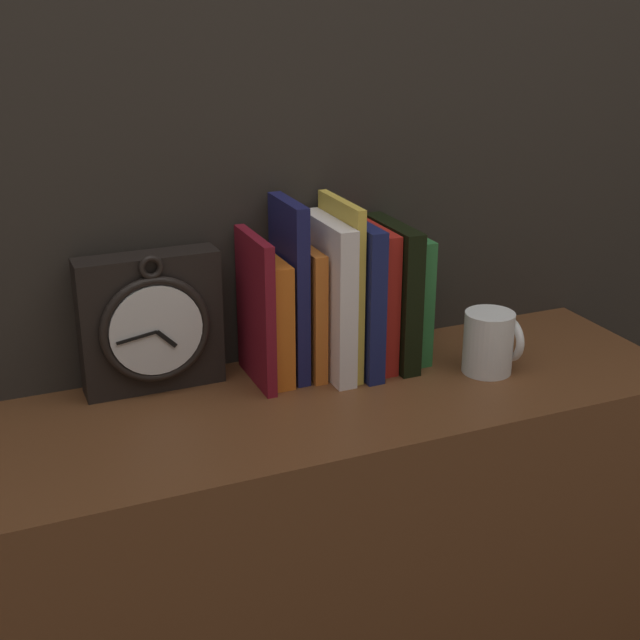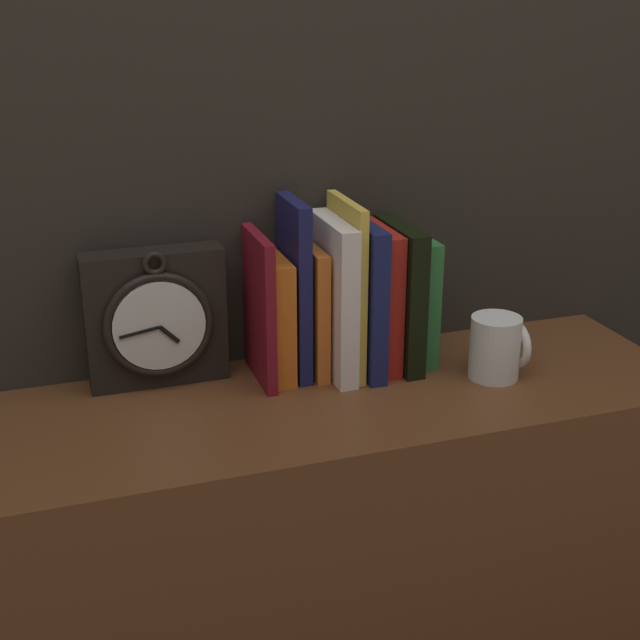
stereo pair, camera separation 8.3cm
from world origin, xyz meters
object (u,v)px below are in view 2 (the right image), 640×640
at_px(clock, 156,319).
at_px(book_slot0_maroon, 259,308).
at_px(book_slot5_yellow, 346,287).
at_px(book_slot8_black, 399,295).
at_px(book_slot4_white, 333,298).
at_px(book_slot1_orange, 274,317).
at_px(book_slot7_red, 379,297).
at_px(book_slot2_navy, 294,289).
at_px(mug, 497,347).
at_px(book_slot6_navy, 362,297).
at_px(book_slot9_green, 416,297).
at_px(book_slot3_orange, 311,310).

xyz_separation_m(clock, book_slot0_maroon, (0.14, -0.03, 0.01)).
xyz_separation_m(book_slot5_yellow, book_slot8_black, (0.08, -0.00, -0.02)).
bearing_deg(book_slot4_white, book_slot1_orange, 170.10).
relative_size(clock, book_slot7_red, 0.97).
height_order(book_slot1_orange, book_slot8_black, book_slot8_black).
bearing_deg(book_slot4_white, book_slot5_yellow, 10.31).
bearing_deg(book_slot2_navy, mug, -22.19).
height_order(book_slot6_navy, book_slot9_green, book_slot6_navy).
xyz_separation_m(book_slot3_orange, book_slot6_navy, (0.07, -0.02, 0.02)).
bearing_deg(book_slot6_navy, book_slot4_white, 178.22).
height_order(book_slot2_navy, book_slot3_orange, book_slot2_navy).
bearing_deg(book_slot5_yellow, book_slot7_red, 3.03).
distance_m(clock, book_slot1_orange, 0.16).
bearing_deg(book_slot3_orange, book_slot5_yellow, -11.68).
distance_m(book_slot3_orange, book_slot7_red, 0.10).
relative_size(book_slot8_black, mug, 2.31).
bearing_deg(book_slot7_red, book_slot2_navy, 175.60).
height_order(book_slot2_navy, mug, book_slot2_navy).
bearing_deg(book_slot6_navy, clock, 171.51).
bearing_deg(book_slot1_orange, mug, -19.84).
bearing_deg(book_slot1_orange, book_slot6_navy, -7.14).
height_order(book_slot3_orange, book_slot9_green, book_slot9_green).
relative_size(book_slot1_orange, book_slot7_red, 0.86).
height_order(book_slot1_orange, book_slot9_green, book_slot9_green).
relative_size(book_slot3_orange, mug, 2.06).
bearing_deg(book_slot5_yellow, book_slot3_orange, 168.32).
xyz_separation_m(clock, book_slot8_black, (0.35, -0.04, 0.01)).
relative_size(book_slot0_maroon, book_slot7_red, 1.03).
xyz_separation_m(book_slot1_orange, book_slot2_navy, (0.03, 0.00, 0.04)).
bearing_deg(book_slot7_red, mug, -34.91).
bearing_deg(book_slot0_maroon, book_slot3_orange, 3.99).
relative_size(book_slot9_green, mug, 2.08).
height_order(book_slot0_maroon, book_slot9_green, book_slot0_maroon).
xyz_separation_m(book_slot1_orange, book_slot9_green, (0.22, -0.00, 0.01)).
xyz_separation_m(book_slot4_white, book_slot7_red, (0.07, 0.01, -0.01)).
xyz_separation_m(book_slot2_navy, book_slot9_green, (0.19, -0.00, -0.03)).
bearing_deg(clock, book_slot0_maroon, -13.42).
bearing_deg(book_slot7_red, book_slot0_maroon, 179.36).
distance_m(book_slot0_maroon, book_slot7_red, 0.18).
relative_size(book_slot4_white, book_slot6_navy, 1.03).
relative_size(book_slot3_orange, book_slot6_navy, 0.85).
distance_m(book_slot3_orange, book_slot4_white, 0.04).
bearing_deg(book_slot7_red, book_slot5_yellow, -176.97).
xyz_separation_m(book_slot5_yellow, mug, (0.19, -0.10, -0.08)).
bearing_deg(book_slot1_orange, book_slot7_red, -2.93).
distance_m(book_slot3_orange, mug, 0.27).
bearing_deg(book_slot9_green, book_slot6_navy, -171.64).
relative_size(book_slot0_maroon, book_slot4_white, 0.94).
xyz_separation_m(book_slot0_maroon, book_slot1_orange, (0.02, 0.01, -0.02)).
bearing_deg(mug, book_slot9_green, 127.80).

